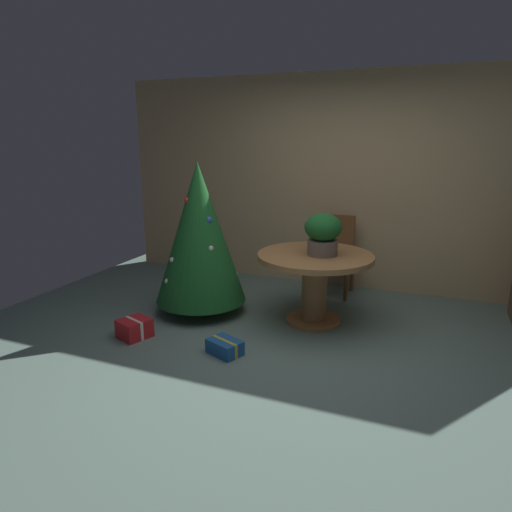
# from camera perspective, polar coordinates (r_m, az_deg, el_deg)

# --- Properties ---
(ground_plane) EXTENTS (6.60, 6.60, 0.00)m
(ground_plane) POSITION_cam_1_polar(r_m,az_deg,el_deg) (3.98, 4.34, -12.70)
(ground_plane) COLOR slate
(back_wall_panel) EXTENTS (6.00, 0.10, 2.60)m
(back_wall_panel) POSITION_cam_1_polar(r_m,az_deg,el_deg) (5.70, 11.48, 9.02)
(back_wall_panel) COLOR tan
(back_wall_panel) RESTS_ON ground_plane
(round_dining_table) EXTENTS (1.15, 1.15, 0.72)m
(round_dining_table) POSITION_cam_1_polar(r_m,az_deg,el_deg) (4.56, 7.42, -2.22)
(round_dining_table) COLOR #9E6B3D
(round_dining_table) RESTS_ON ground_plane
(flower_vase) EXTENTS (0.36, 0.36, 0.41)m
(flower_vase) POSITION_cam_1_polar(r_m,az_deg,el_deg) (4.43, 8.45, 2.94)
(flower_vase) COLOR #665B51
(flower_vase) RESTS_ON round_dining_table
(wooden_chair_far) EXTENTS (0.41, 0.44, 0.94)m
(wooden_chair_far) POSITION_cam_1_polar(r_m,az_deg,el_deg) (5.51, 10.11, 0.64)
(wooden_chair_far) COLOR brown
(wooden_chair_far) RESTS_ON ground_plane
(holiday_tree) EXTENTS (0.96, 0.96, 1.61)m
(holiday_tree) POSITION_cam_1_polar(r_m,az_deg,el_deg) (4.75, -7.16, 2.92)
(holiday_tree) COLOR brown
(holiday_tree) RESTS_ON ground_plane
(gift_box_blue) EXTENTS (0.35, 0.30, 0.13)m
(gift_box_blue) POSITION_cam_1_polar(r_m,az_deg,el_deg) (4.03, -3.96, -11.37)
(gift_box_blue) COLOR #1E569E
(gift_box_blue) RESTS_ON ground_plane
(gift_box_red) EXTENTS (0.33, 0.34, 0.18)m
(gift_box_red) POSITION_cam_1_polar(r_m,az_deg,el_deg) (4.47, -15.08, -8.80)
(gift_box_red) COLOR red
(gift_box_red) RESTS_ON ground_plane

